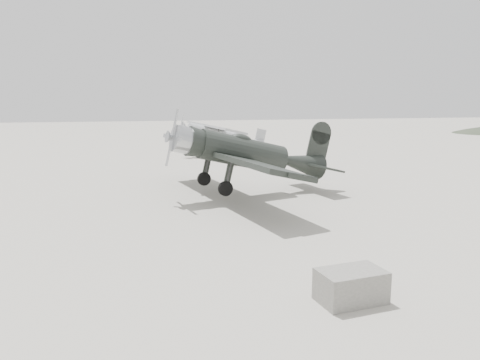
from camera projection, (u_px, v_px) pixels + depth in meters
The scene contains 4 objects.
ground at pixel (288, 233), 18.25m from camera, with size 160.00×160.00×0.00m, color gray.
lowwing_monoplane at pixel (249, 154), 24.48m from camera, with size 9.49×13.12×4.22m.
highwing_monoplane at pixel (220, 133), 41.07m from camera, with size 8.02×11.24×3.17m.
equipment_block at pixel (351, 286), 12.12m from camera, with size 1.70×1.06×0.85m, color slate.
Camera 1 is at (-5.38, -16.84, 5.32)m, focal length 35.00 mm.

